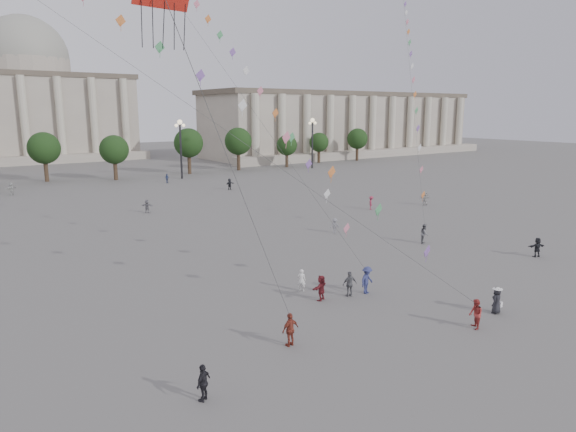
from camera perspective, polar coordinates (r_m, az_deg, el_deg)
ground at (r=31.02m, az=16.08°, el=-12.11°), size 360.00×360.00×0.00m
hall_east at (r=148.08m, az=6.34°, el=10.11°), size 84.00×26.22×17.20m
hall_central at (r=148.45m, az=-26.78°, el=11.21°), size 48.30×34.30×35.50m
tree_row at (r=98.35m, az=-21.80°, el=6.84°), size 137.12×5.12×8.00m
lamp_post_mid_east at (r=95.32m, az=-11.87°, el=8.47°), size 2.00×0.90×10.65m
lamp_post_far_east at (r=110.61m, az=2.73°, el=9.11°), size 2.00×0.90×10.65m
person_crowd_0 at (r=90.69m, az=-13.30°, el=4.09°), size 1.02×0.74×1.60m
person_crowd_3 at (r=48.57m, az=25.96°, el=-3.14°), size 1.63×1.03×1.68m
person_crowd_4 at (r=85.64m, az=-28.40°, el=2.66°), size 1.78×1.35×1.87m
person_crowd_6 at (r=52.38m, az=5.21°, el=-1.07°), size 1.13×0.94×1.51m
person_crowd_7 at (r=69.93m, az=14.99°, el=1.89°), size 1.68×0.81×1.74m
person_crowd_8 at (r=65.36m, az=9.22°, el=1.46°), size 1.18×1.25×1.70m
person_crowd_9 at (r=81.31m, az=-6.50°, el=3.55°), size 1.73×0.97×1.77m
person_crowd_12 at (r=64.75m, az=-15.39°, el=1.05°), size 1.40×1.39×1.62m
person_crowd_13 at (r=35.64m, az=1.52°, el=-7.13°), size 0.67×0.67×1.57m
tourist_0 at (r=27.72m, az=0.26°, el=-12.50°), size 1.12×0.56×1.83m
tourist_2 at (r=34.03m, az=3.70°, el=-7.96°), size 1.65×1.08×1.70m
tourist_3 at (r=34.85m, az=6.87°, el=-7.51°), size 1.09×0.67×1.74m
tourist_4 at (r=23.36m, az=-9.38°, el=-17.79°), size 1.05×0.89×1.68m
kite_flyer_0 at (r=31.60m, az=20.13°, el=-10.21°), size 1.02×1.08×1.75m
kite_flyer_1 at (r=35.53m, az=8.77°, el=-7.05°), size 1.37×1.00×1.90m
kite_flyer_2 at (r=49.80m, az=14.92°, el=-1.90°), size 1.13×1.08×1.84m
hat_person at (r=34.35m, az=22.19°, el=-8.60°), size 0.89×0.66×1.69m
dragon_kite at (r=20.08m, az=-13.49°, el=20.71°), size 4.73×1.62×16.56m
kite_train_east at (r=74.09m, az=13.22°, el=18.81°), size 31.64×34.18×60.40m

